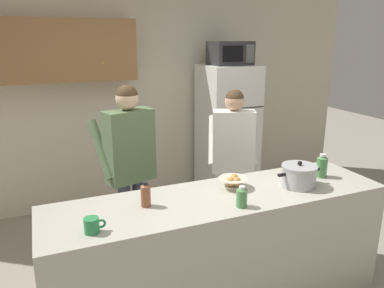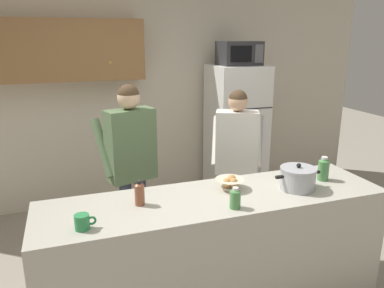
{
  "view_description": "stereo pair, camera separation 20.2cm",
  "coord_description": "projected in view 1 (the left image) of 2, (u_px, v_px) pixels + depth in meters",
  "views": [
    {
      "loc": [
        -1.17,
        -2.26,
        2.04
      ],
      "look_at": [
        0.0,
        0.55,
        1.17
      ],
      "focal_mm": 35.02,
      "sensor_mm": 36.0,
      "label": 1
    },
    {
      "loc": [
        -0.98,
        -2.33,
        2.04
      ],
      "look_at": [
        0.0,
        0.55,
        1.17
      ],
      "focal_mm": 35.02,
      "sensor_mm": 36.0,
      "label": 2
    }
  ],
  "objects": [
    {
      "name": "coffee_mug",
      "position": [
        92.0,
        225.0,
        2.22
      ],
      "size": [
        0.13,
        0.09,
        0.1
      ],
      "color": "#2D8C4C",
      "rests_on": "kitchen_island"
    },
    {
      "name": "cooking_pot",
      "position": [
        299.0,
        176.0,
        2.9
      ],
      "size": [
        0.38,
        0.27,
        0.21
      ],
      "color": "#ADAFB5",
      "rests_on": "kitchen_island"
    },
    {
      "name": "bottle_mid_counter",
      "position": [
        322.0,
        166.0,
        3.09
      ],
      "size": [
        0.09,
        0.09,
        0.2
      ],
      "color": "#4C8C4C",
      "rests_on": "kitchen_island"
    },
    {
      "name": "back_wall_unit",
      "position": [
        119.0,
        90.0,
        4.51
      ],
      "size": [
        6.0,
        0.48,
        2.6
      ],
      "color": "beige",
      "rests_on": "ground"
    },
    {
      "name": "person_by_sink",
      "position": [
        233.0,
        151.0,
        3.66
      ],
      "size": [
        0.59,
        0.55,
        1.57
      ],
      "color": "#33384C",
      "rests_on": "ground"
    },
    {
      "name": "bottle_far_corner",
      "position": [
        242.0,
        197.0,
        2.55
      ],
      "size": [
        0.07,
        0.07,
        0.15
      ],
      "color": "#4C8C4C",
      "rests_on": "kitchen_island"
    },
    {
      "name": "kitchen_island",
      "position": [
        220.0,
        251.0,
        2.87
      ],
      "size": [
        2.57,
        0.68,
        0.92
      ],
      "primitive_type": "cube",
      "color": "#BCB7A8",
      "rests_on": "ground"
    },
    {
      "name": "bread_bowl",
      "position": [
        233.0,
        182.0,
        2.87
      ],
      "size": [
        0.23,
        0.23,
        0.1
      ],
      "color": "beige",
      "rests_on": "kitchen_island"
    },
    {
      "name": "refrigerator",
      "position": [
        227.0,
        133.0,
        4.79
      ],
      "size": [
        0.64,
        0.68,
        1.72
      ],
      "color": "white",
      "rests_on": "ground"
    },
    {
      "name": "bottle_near_edge",
      "position": [
        146.0,
        194.0,
        2.55
      ],
      "size": [
        0.07,
        0.07,
        0.18
      ],
      "color": "brown",
      "rests_on": "kitchen_island"
    },
    {
      "name": "person_near_pot",
      "position": [
        129.0,
        156.0,
        3.29
      ],
      "size": [
        0.59,
        0.52,
        1.66
      ],
      "color": "#33384C",
      "rests_on": "ground"
    },
    {
      "name": "microwave",
      "position": [
        230.0,
        53.0,
        4.49
      ],
      "size": [
        0.48,
        0.37,
        0.28
      ],
      "color": "#2D2D30",
      "rests_on": "refrigerator"
    }
  ]
}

